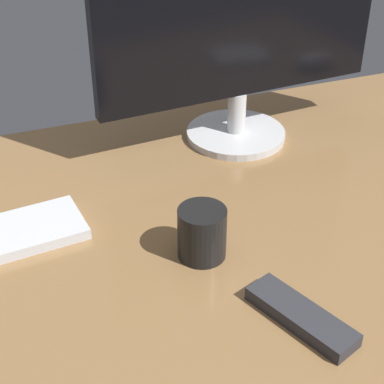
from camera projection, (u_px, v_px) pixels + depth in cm
name	position (u px, v px, depth cm)	size (l,w,h in cm)	color
desk	(215.00, 219.00, 107.57)	(140.00, 84.00, 2.00)	olive
monitor	(241.00, 20.00, 116.57)	(57.81, 20.29, 45.40)	silver
tv_remote	(301.00, 316.00, 85.40)	(16.53, 4.96, 2.08)	#2D2D33
coffee_mug	(202.00, 233.00, 95.80)	(7.54, 7.54, 8.36)	black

